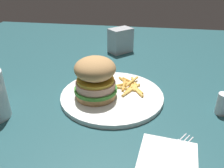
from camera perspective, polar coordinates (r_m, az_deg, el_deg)
ground_plane at (r=0.63m, az=-1.81°, el=-3.61°), size 1.60×1.60×0.00m
plate at (r=0.63m, az=-0.00°, el=-2.89°), size 0.28×0.28×0.01m
sandwich at (r=0.59m, az=-4.15°, el=1.56°), size 0.11×0.11×0.11m
fries_pile at (r=0.66m, az=4.52°, el=-0.46°), size 0.11×0.09×0.01m
napkin at (r=0.47m, az=13.71°, el=-17.18°), size 0.12×0.12×0.00m
fork at (r=0.47m, az=13.85°, el=-16.86°), size 0.15×0.11×0.00m
napkin_dispenser at (r=0.95m, az=2.12°, el=10.75°), size 0.11×0.11×0.10m
salt_shaker at (r=0.62m, az=25.70°, el=-4.48°), size 0.03×0.03×0.06m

